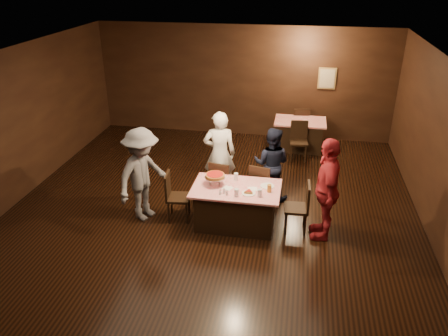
{
  "coord_description": "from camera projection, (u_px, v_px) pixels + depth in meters",
  "views": [
    {
      "loc": [
        1.55,
        -6.58,
        4.51
      ],
      "look_at": [
        0.25,
        0.62,
        1.0
      ],
      "focal_mm": 35.0,
      "sensor_mm": 36.0,
      "label": 1
    }
  ],
  "objects": [
    {
      "name": "napkin_center",
      "position": [
        253.0,
        189.0,
        7.85
      ],
      "size": [
        0.19,
        0.19,
        0.01
      ],
      "primitive_type": "cube",
      "rotation": [
        0.0,
        0.0,
        0.21
      ],
      "color": "white",
      "rests_on": "main_table"
    },
    {
      "name": "chair_end_right",
      "position": [
        296.0,
        207.0,
        7.85
      ],
      "size": [
        0.44,
        0.44,
        0.95
      ],
      "primitive_type": "cube",
      "rotation": [
        0.0,
        0.0,
        -1.52
      ],
      "color": "black",
      "rests_on": "ground"
    },
    {
      "name": "chair_far_left",
      "position": [
        222.0,
        182.0,
        8.76
      ],
      "size": [
        0.48,
        0.48,
        0.95
      ],
      "primitive_type": "cube",
      "rotation": [
        0.0,
        0.0,
        2.98
      ],
      "color": "black",
      "rests_on": "ground"
    },
    {
      "name": "chair_back_far",
      "position": [
        300.0,
        124.0,
        11.83
      ],
      "size": [
        0.47,
        0.47,
        0.95
      ],
      "primitive_type": "cube",
      "rotation": [
        0.0,
        0.0,
        3.26
      ],
      "color": "black",
      "rests_on": "ground"
    },
    {
      "name": "glass_front_right",
      "position": [
        260.0,
        193.0,
        7.58
      ],
      "size": [
        0.08,
        0.08,
        0.14
      ],
      "primitive_type": "cylinder",
      "color": "silver",
      "rests_on": "main_table"
    },
    {
      "name": "room",
      "position": [
        202.0,
        120.0,
        7.12
      ],
      "size": [
        10.0,
        10.04,
        3.02
      ],
      "color": "black",
      "rests_on": "ground"
    },
    {
      "name": "condiments",
      "position": [
        224.0,
        192.0,
        7.66
      ],
      "size": [
        0.17,
        0.1,
        0.09
      ],
      "color": "silver",
      "rests_on": "main_table"
    },
    {
      "name": "napkin_left",
      "position": [
        228.0,
        188.0,
        7.88
      ],
      "size": [
        0.21,
        0.21,
        0.01
      ],
      "primitive_type": "cube",
      "rotation": [
        0.0,
        0.0,
        -0.35
      ],
      "color": "white",
      "rests_on": "main_table"
    },
    {
      "name": "chair_back_near",
      "position": [
        299.0,
        141.0,
        10.68
      ],
      "size": [
        0.46,
        0.46,
        0.95
      ],
      "primitive_type": "cube",
      "rotation": [
        0.0,
        0.0,
        0.09
      ],
      "color": "black",
      "rests_on": "ground"
    },
    {
      "name": "glass_back",
      "position": [
        236.0,
        177.0,
        8.15
      ],
      "size": [
        0.08,
        0.08,
        0.14
      ],
      "primitive_type": "cylinder",
      "color": "silver",
      "rests_on": "main_table"
    },
    {
      "name": "chair_end_left",
      "position": [
        178.0,
        197.0,
        8.21
      ],
      "size": [
        0.47,
        0.47,
        0.95
      ],
      "primitive_type": "cube",
      "rotation": [
        0.0,
        0.0,
        1.69
      ],
      "color": "black",
      "rests_on": "ground"
    },
    {
      "name": "diner_navy_hoodie",
      "position": [
        271.0,
        164.0,
        8.82
      ],
      "size": [
        0.82,
        0.68,
        1.54
      ],
      "primitive_type": "imported",
      "rotation": [
        0.0,
        0.0,
        3.0
      ],
      "color": "black",
      "rests_on": "ground"
    },
    {
      "name": "plate_with_slice",
      "position": [
        249.0,
        192.0,
        7.69
      ],
      "size": [
        0.25,
        0.25,
        0.06
      ],
      "color": "white",
      "rests_on": "main_table"
    },
    {
      "name": "diner_white_jacket",
      "position": [
        220.0,
        154.0,
        8.93
      ],
      "size": [
        0.73,
        0.55,
        1.81
      ],
      "primitive_type": "imported",
      "rotation": [
        0.0,
        0.0,
        3.34
      ],
      "color": "white",
      "rests_on": "ground"
    },
    {
      "name": "glass_front_left",
      "position": [
        236.0,
        192.0,
        7.6
      ],
      "size": [
        0.08,
        0.08,
        0.14
      ],
      "primitive_type": "cylinder",
      "color": "silver",
      "rests_on": "main_table"
    },
    {
      "name": "main_table",
      "position": [
        236.0,
        206.0,
        8.07
      ],
      "size": [
        1.6,
        1.0,
        0.77
      ],
      "primitive_type": "cube",
      "color": "#B10B1D",
      "rests_on": "ground"
    },
    {
      "name": "glass_amber",
      "position": [
        269.0,
        188.0,
        7.73
      ],
      "size": [
        0.08,
        0.08,
        0.14
      ],
      "primitive_type": "cylinder",
      "color": "#BF7F26",
      "rests_on": "main_table"
    },
    {
      "name": "plate_empty",
      "position": [
        267.0,
        186.0,
        7.94
      ],
      "size": [
        0.25,
        0.25,
        0.01
      ],
      "primitive_type": "cylinder",
      "color": "white",
      "rests_on": "main_table"
    },
    {
      "name": "chair_far_right",
      "position": [
        262.0,
        185.0,
        8.63
      ],
      "size": [
        0.5,
        0.5,
        0.95
      ],
      "primitive_type": "cube",
      "rotation": [
        0.0,
        0.0,
        2.92
      ],
      "color": "black",
      "rests_on": "ground"
    },
    {
      "name": "pizza_stand",
      "position": [
        215.0,
        176.0,
        7.93
      ],
      "size": [
        0.38,
        0.38,
        0.22
      ],
      "color": "black",
      "rests_on": "main_table"
    },
    {
      "name": "diner_grey_knit",
      "position": [
        143.0,
        175.0,
        8.07
      ],
      "size": [
        1.09,
        1.34,
        1.81
      ],
      "primitive_type": "imported",
      "rotation": [
        0.0,
        0.0,
        1.16
      ],
      "color": "slate",
      "rests_on": "ground"
    },
    {
      "name": "back_table",
      "position": [
        299.0,
        135.0,
        11.34
      ],
      "size": [
        1.3,
        0.9,
        0.77
      ],
      "primitive_type": "cube",
      "color": "#B60C0C",
      "rests_on": "ground"
    },
    {
      "name": "diner_red_shirt",
      "position": [
        326.0,
        189.0,
        7.5
      ],
      "size": [
        0.51,
        1.12,
        1.88
      ],
      "primitive_type": "imported",
      "rotation": [
        0.0,
        0.0,
        -1.52
      ],
      "color": "#A62029",
      "rests_on": "ground"
    }
  ]
}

